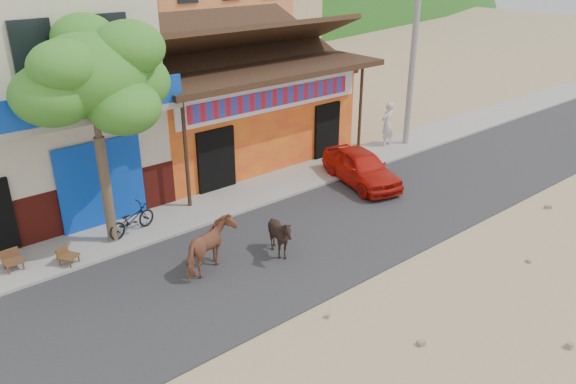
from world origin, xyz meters
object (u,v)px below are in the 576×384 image
at_px(scooter, 131,220).
at_px(pedestrian, 387,124).
at_px(utility_pole, 414,44).
at_px(cow_tan, 211,247).
at_px(red_car, 361,167).
at_px(tree, 99,137).
at_px(cow_dark, 280,236).
at_px(cafe_chair_right, 67,249).
at_px(cafe_chair_left, 11,253).

bearing_deg(scooter, pedestrian, -101.93).
xyz_separation_m(utility_pole, cow_tan, (-11.49, -3.20, -3.41)).
height_order(utility_pole, red_car, utility_pole).
relative_size(utility_pole, pedestrian, 4.46).
bearing_deg(red_car, tree, -175.58).
bearing_deg(cow_dark, tree, -169.98).
height_order(cow_tan, cafe_chair_right, cow_tan).
height_order(cow_tan, scooter, cow_tan).
xyz_separation_m(utility_pole, cafe_chair_left, (-15.37, -0.07, -3.53)).
bearing_deg(cow_dark, cafe_chair_left, -154.18).
distance_m(utility_pole, cafe_chair_right, 14.66).
xyz_separation_m(tree, scooter, (0.61, 0.06, -2.59)).
xyz_separation_m(cow_dark, cafe_chair_left, (-5.68, 3.68, -0.04)).
height_order(cow_tan, cafe_chair_left, cow_tan).
xyz_separation_m(utility_pole, cow_dark, (-9.69, -3.74, -3.49)).
relative_size(cow_dark, pedestrian, 0.66).
bearing_deg(utility_pole, scooter, -179.32).
bearing_deg(cow_dark, scooter, -176.46).
distance_m(tree, cafe_chair_left, 3.61).
relative_size(cow_tan, scooter, 1.02).
relative_size(cow_tan, pedestrian, 0.89).
relative_size(scooter, cafe_chair_right, 1.75).
distance_m(utility_pole, cow_dark, 10.96).
height_order(utility_pole, cow_dark, utility_pole).
relative_size(cow_tan, red_car, 0.45).
height_order(scooter, cafe_chair_right, cafe_chair_right).
bearing_deg(cow_tan, tree, -2.40).
height_order(tree, cow_dark, tree).
height_order(cow_dark, cafe_chair_left, cow_dark).
bearing_deg(cafe_chair_right, red_car, -38.00).
bearing_deg(tree, utility_pole, 0.90).
relative_size(red_car, cafe_chair_right, 3.99).
height_order(scooter, pedestrian, pedestrian).
distance_m(cow_tan, red_car, 7.24).
height_order(tree, cafe_chair_left, tree).
height_order(utility_pole, cafe_chair_right, utility_pole).
distance_m(tree, utility_pole, 12.84).
bearing_deg(cafe_chair_left, utility_pole, -1.60).
distance_m(scooter, cafe_chair_left, 3.18).
bearing_deg(cafe_chair_right, cafe_chair_left, 119.11).
relative_size(red_car, pedestrian, 1.97).
xyz_separation_m(tree, cafe_chair_left, (-2.57, 0.13, -2.53)).
bearing_deg(pedestrian, utility_pole, 154.37).
distance_m(tree, scooter, 2.66).
xyz_separation_m(tree, cow_dark, (3.11, -3.54, -2.49)).
xyz_separation_m(utility_pole, cafe_chair_right, (-14.20, -0.70, -3.56)).
distance_m(tree, cafe_chair_right, 2.96).
bearing_deg(tree, cow_tan, -66.44).
relative_size(utility_pole, cow_dark, 6.75).
bearing_deg(utility_pole, red_car, -159.50).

